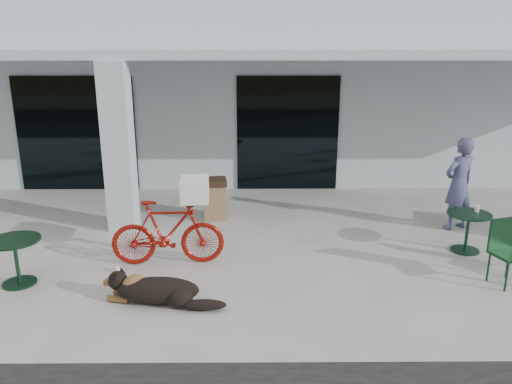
{
  "coord_description": "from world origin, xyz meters",
  "views": [
    {
      "loc": [
        0.96,
        -6.75,
        3.39
      ],
      "look_at": [
        1.02,
        1.3,
        1.0
      ],
      "focal_mm": 35.0,
      "sensor_mm": 36.0,
      "label": 1
    }
  ],
  "objects_px": {
    "dog": "(158,289)",
    "person": "(459,184)",
    "bicycle": "(168,232)",
    "trash_receptacle": "(215,199)",
    "cafe_table_near": "(17,262)",
    "cafe_table_far": "(467,232)",
    "cafe_chair_far_a": "(510,254)"
  },
  "relations": [
    {
      "from": "cafe_table_near",
      "to": "trash_receptacle",
      "type": "relative_size",
      "value": 0.9
    },
    {
      "from": "cafe_table_near",
      "to": "person",
      "type": "distance_m",
      "value": 7.66
    },
    {
      "from": "dog",
      "to": "person",
      "type": "bearing_deg",
      "value": 39.77
    },
    {
      "from": "dog",
      "to": "cafe_table_far",
      "type": "xyz_separation_m",
      "value": [
        4.91,
        1.75,
        0.13
      ]
    },
    {
      "from": "cafe_chair_far_a",
      "to": "trash_receptacle",
      "type": "height_order",
      "value": "cafe_chair_far_a"
    },
    {
      "from": "bicycle",
      "to": "trash_receptacle",
      "type": "distance_m",
      "value": 2.24
    },
    {
      "from": "bicycle",
      "to": "dog",
      "type": "bearing_deg",
      "value": 178.88
    },
    {
      "from": "trash_receptacle",
      "to": "dog",
      "type": "bearing_deg",
      "value": -98.54
    },
    {
      "from": "trash_receptacle",
      "to": "cafe_table_far",
      "type": "bearing_deg",
      "value": -21.12
    },
    {
      "from": "bicycle",
      "to": "cafe_table_far",
      "type": "bearing_deg",
      "value": -88.54
    },
    {
      "from": "cafe_table_near",
      "to": "cafe_table_far",
      "type": "distance_m",
      "value": 7.16
    },
    {
      "from": "dog",
      "to": "cafe_table_near",
      "type": "relative_size",
      "value": 1.72
    },
    {
      "from": "cafe_table_far",
      "to": "cafe_chair_far_a",
      "type": "relative_size",
      "value": 0.75
    },
    {
      "from": "cafe_table_far",
      "to": "trash_receptacle",
      "type": "xyz_separation_m",
      "value": [
        -4.39,
        1.7,
        0.07
      ]
    },
    {
      "from": "dog",
      "to": "person",
      "type": "xyz_separation_m",
      "value": [
        5.14,
        2.85,
        0.67
      ]
    },
    {
      "from": "cafe_table_far",
      "to": "trash_receptacle",
      "type": "relative_size",
      "value": 0.88
    },
    {
      "from": "cafe_table_near",
      "to": "dog",
      "type": "bearing_deg",
      "value": -15.34
    },
    {
      "from": "dog",
      "to": "trash_receptacle",
      "type": "bearing_deg",
      "value": 92.23
    },
    {
      "from": "dog",
      "to": "bicycle",
      "type": "bearing_deg",
      "value": 103.57
    },
    {
      "from": "dog",
      "to": "cafe_table_far",
      "type": "distance_m",
      "value": 5.21
    },
    {
      "from": "bicycle",
      "to": "dog",
      "type": "xyz_separation_m",
      "value": [
        0.06,
        -1.29,
        -0.32
      ]
    },
    {
      "from": "bicycle",
      "to": "trash_receptacle",
      "type": "height_order",
      "value": "bicycle"
    },
    {
      "from": "cafe_chair_far_a",
      "to": "dog",
      "type": "bearing_deg",
      "value": 168.8
    },
    {
      "from": "bicycle",
      "to": "person",
      "type": "relative_size",
      "value": 1.01
    },
    {
      "from": "cafe_chair_far_a",
      "to": "cafe_table_near",
      "type": "bearing_deg",
      "value": 162.28
    },
    {
      "from": "cafe_chair_far_a",
      "to": "trash_receptacle",
      "type": "xyz_separation_m",
      "value": [
        -4.48,
        2.93,
        -0.07
      ]
    },
    {
      "from": "dog",
      "to": "cafe_table_far",
      "type": "bearing_deg",
      "value": 30.45
    },
    {
      "from": "bicycle",
      "to": "cafe_chair_far_a",
      "type": "bearing_deg",
      "value": -102.53
    },
    {
      "from": "bicycle",
      "to": "dog",
      "type": "distance_m",
      "value": 1.33
    },
    {
      "from": "cafe_table_near",
      "to": "person",
      "type": "xyz_separation_m",
      "value": [
        7.3,
        2.26,
        0.53
      ]
    },
    {
      "from": "bicycle",
      "to": "cafe_chair_far_a",
      "type": "distance_m",
      "value": 5.12
    },
    {
      "from": "cafe_table_near",
      "to": "trash_receptacle",
      "type": "xyz_separation_m",
      "value": [
        2.67,
        2.86,
        0.06
      ]
    }
  ]
}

